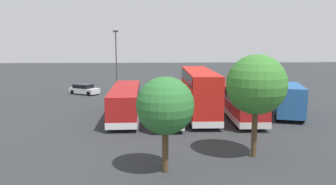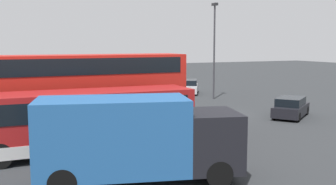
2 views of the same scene
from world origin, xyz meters
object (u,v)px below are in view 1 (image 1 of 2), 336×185
Objects in this scene: bus_single_deck_near_end at (240,102)px; bus_double_decker_second at (199,92)px; lamp_post_tall at (116,58)px; bus_single_deck_third at (165,101)px; car_small_green at (190,88)px; car_hatchback_silver at (84,89)px; box_truck_blue at (286,99)px; bus_single_deck_fourth at (125,101)px.

bus_single_deck_near_end is 0.91× the size of bus_double_decker_second.
bus_single_deck_third is at bearing 113.05° from lamp_post_tall.
bus_single_deck_near_end is at bearing 131.58° from lamp_post_tall.
bus_single_deck_near_end is 2.39× the size of car_small_green.
car_small_green is at bearing -78.52° from bus_single_deck_near_end.
lamp_post_tall is at bearing 0.28° from car_small_green.
bus_single_deck_near_end reaches higher than car_hatchback_silver.
bus_single_deck_third is at bearing 126.75° from car_hatchback_silver.
bus_double_decker_second is 3.49m from bus_single_deck_third.
bus_single_deck_near_end is 4.92m from box_truck_blue.
bus_single_deck_third is 1.33× the size of lamp_post_tall.
lamp_post_tall is at bearing -176.88° from car_hatchback_silver.
bus_single_deck_third is at bearing 1.69° from box_truck_blue.
bus_double_decker_second is at bearing -178.88° from bus_single_deck_fourth.
car_small_green is (3.10, -15.27, -0.92)m from bus_single_deck_near_end.
car_small_green is at bearing -61.21° from box_truck_blue.
car_small_green is at bearing -118.94° from bus_single_deck_fourth.
bus_double_decker_second is 1.31× the size of lamp_post_tall.
car_hatchback_silver and car_small_green have the same top height.
car_hatchback_silver is (18.07, -14.98, -0.92)m from bus_single_deck_near_end.
bus_double_decker_second is 1.47× the size of box_truck_blue.
bus_single_deck_near_end reaches higher than car_small_green.
car_hatchback_silver is at bearing -63.72° from bus_single_deck_fourth.
lamp_post_tall is at bearing -66.95° from bus_single_deck_third.
lamp_post_tall is at bearing -48.42° from bus_single_deck_near_end.
bus_single_deck_fourth is 1.30× the size of lamp_post_tall.
bus_single_deck_third is 12.08m from box_truck_blue.
bus_single_deck_near_end is at bearing 165.84° from bus_double_decker_second.
bus_double_decker_second is 8.75m from box_truck_blue.
lamp_post_tall is (13.51, -15.22, 3.50)m from bus_single_deck_near_end.
box_truck_blue reaches higher than car_small_green.
lamp_post_tall is at bearing -38.17° from box_truck_blue.
box_truck_blue reaches higher than car_hatchback_silver.
car_hatchback_silver is at bearing -39.65° from bus_single_deck_near_end.
bus_single_deck_third reaches higher than car_hatchback_silver.
bus_single_deck_fourth is at bearing 116.28° from car_hatchback_silver.
lamp_post_tall is at bearing -55.91° from bus_double_decker_second.
bus_double_decker_second is 0.99× the size of bus_single_deck_third.
bus_single_deck_near_end is 1.33× the size of box_truck_blue.
box_truck_blue is (-4.86, -0.79, 0.09)m from bus_single_deck_near_end.
lamp_post_tall reaches higher than bus_single_deck_third.
car_hatchback_silver is at bearing 1.15° from car_small_green.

